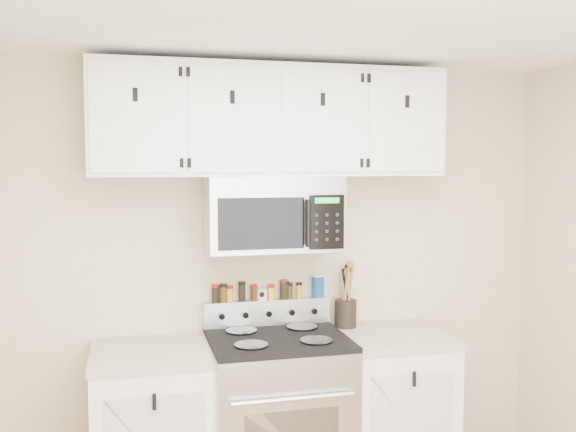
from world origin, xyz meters
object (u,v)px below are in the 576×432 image
object	(u,v)px
microwave	(273,213)
salt_canister	(318,286)
range	(278,417)
utensil_crock	(346,311)

from	to	relation	value
microwave	salt_canister	size ratio (longest dim) A/B	5.59
range	salt_canister	bearing A→B (deg)	41.68
range	utensil_crock	size ratio (longest dim) A/B	2.83
utensil_crock	salt_canister	size ratio (longest dim) A/B	2.85
range	utensil_crock	distance (m)	0.75
utensil_crock	microwave	bearing A→B (deg)	-168.91
range	microwave	xyz separation A→B (m)	(0.00, 0.13, 1.14)
utensil_crock	salt_canister	world-z (taller)	utensil_crock
range	utensil_crock	world-z (taller)	utensil_crock
salt_canister	microwave	bearing A→B (deg)	-153.84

